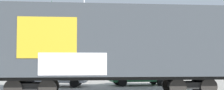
# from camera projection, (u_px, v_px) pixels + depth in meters

# --- Properties ---
(freight_car) EXTENTS (13.18, 3.67, 4.95)m
(freight_car) POSITION_uv_depth(u_px,v_px,m) (113.00, 43.00, 15.78)
(freight_car) COLOR #33383D
(freight_car) RESTS_ON ground_plane
(flagpole) EXTENTS (0.48, 1.32, 9.86)m
(flagpole) POSITION_uv_depth(u_px,v_px,m) (83.00, 16.00, 27.11)
(flagpole) COLOR silver
(flagpole) RESTS_ON ground_plane
(hillside) EXTENTS (140.84, 43.51, 17.59)m
(hillside) POSITION_uv_depth(u_px,v_px,m) (80.00, 45.00, 86.94)
(hillside) COLOR silver
(hillside) RESTS_ON ground_plane
(parked_car_white) EXTENTS (4.75, 2.56, 1.65)m
(parked_car_white) POSITION_uv_depth(u_px,v_px,m) (54.00, 75.00, 20.91)
(parked_car_white) COLOR silver
(parked_car_white) RESTS_ON ground_plane
(parked_car_green) EXTENTS (4.41, 2.07, 1.72)m
(parked_car_green) POSITION_uv_depth(u_px,v_px,m) (138.00, 74.00, 21.95)
(parked_car_green) COLOR #1E5933
(parked_car_green) RESTS_ON ground_plane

